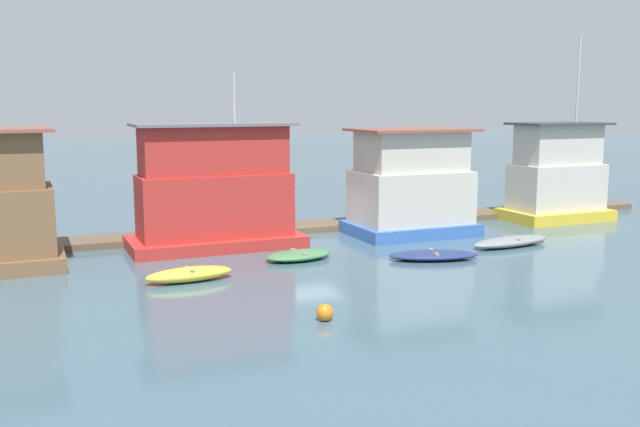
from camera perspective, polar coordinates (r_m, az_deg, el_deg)
name	(u,v)px	position (r m, az deg, el deg)	size (l,w,h in m)	color
ground_plane	(312,240)	(32.77, -0.68, -2.17)	(200.00, 200.00, 0.00)	#426070
dock_walkway	(291,228)	(35.16, -2.32, -1.16)	(42.40, 2.20, 0.30)	brown
houseboat_red	(215,191)	(31.17, -8.43, 1.76)	(7.48, 3.51, 7.56)	red
houseboat_blue	(411,186)	(34.26, 7.28, 2.19)	(5.77, 3.96, 5.06)	#3866B7
houseboat_yellow	(557,177)	(40.20, 18.41, 2.79)	(5.52, 3.38, 9.71)	gold
dinghy_yellow	(189,274)	(25.77, -10.41, -4.80)	(3.19, 1.22, 0.51)	yellow
dinghy_green	(298,255)	(28.78, -1.74, -3.35)	(2.96, 1.79, 0.37)	#47844C
dinghy_navy	(433,255)	(29.20, 9.07, -3.30)	(3.94, 2.46, 0.36)	navy
dinghy_grey	(511,241)	(32.55, 15.02, -2.17)	(4.31, 1.72, 0.43)	gray
mooring_post_far_left	(19,243)	(31.58, -22.93, -2.18)	(0.25, 0.25, 1.22)	brown
mooring_post_near_left	(393,212)	(35.88, 5.85, 0.09)	(0.26, 0.26, 1.64)	brown
buoy_orange	(325,312)	(20.91, 0.40, -7.92)	(0.50, 0.50, 0.50)	orange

